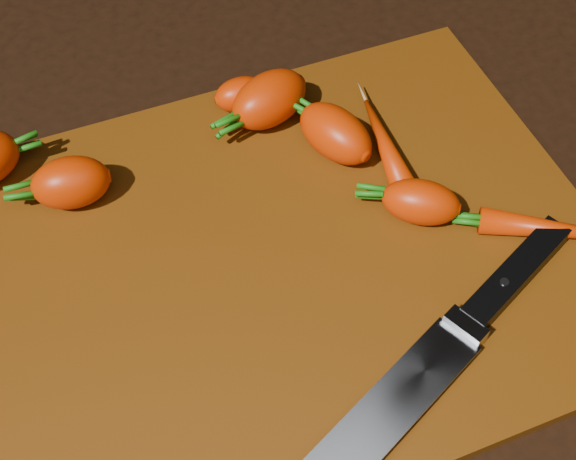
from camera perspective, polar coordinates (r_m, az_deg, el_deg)
name	(u,v)px	position (r m, az deg, el deg)	size (l,w,h in m)	color
ground	(292,264)	(0.66, 0.32, -2.45)	(2.00, 2.00, 0.01)	black
cutting_board	(293,257)	(0.65, 0.33, -1.91)	(0.50, 0.40, 0.01)	#5C2E08
carrot_1	(71,183)	(0.69, -15.19, 3.27)	(0.07, 0.04, 0.04)	red
carrot_2	(335,133)	(0.70, 3.39, 6.87)	(0.08, 0.04, 0.04)	red
carrot_3	(269,99)	(0.73, -1.34, 9.27)	(0.08, 0.05, 0.05)	red
carrot_4	(241,94)	(0.74, -3.35, 9.60)	(0.05, 0.03, 0.03)	red
carrot_5	(421,202)	(0.66, 9.42, 1.97)	(0.06, 0.04, 0.04)	red
carrot_6	(387,148)	(0.71, 7.03, 5.79)	(0.12, 0.02, 0.02)	red
carrot_7	(560,230)	(0.68, 18.77, 0.01)	(0.13, 0.02, 0.02)	red
knife	(388,411)	(0.57, 7.12, -12.64)	(0.32, 0.17, 0.02)	gray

